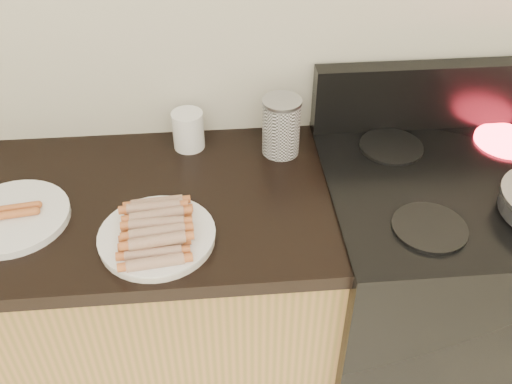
{
  "coord_description": "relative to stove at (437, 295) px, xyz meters",
  "views": [
    {
      "loc": [
        0.11,
        0.55,
        1.85
      ],
      "look_at": [
        0.2,
        1.62,
        0.96
      ],
      "focal_mm": 40.0,
      "sensor_mm": 36.0,
      "label": 1
    }
  ],
  "objects": [
    {
      "name": "plain_sausages",
      "position": [
        -1.18,
        -0.04,
        0.47
      ],
      "size": [
        0.13,
        0.06,
        0.02
      ],
      "rotation": [
        0.0,
        0.0,
        0.14
      ],
      "color": "#BF6C40",
      "rests_on": "side_plate"
    },
    {
      "name": "mug",
      "position": [
        -0.74,
        0.24,
        0.5
      ],
      "size": [
        0.11,
        0.11,
        0.11
      ],
      "primitive_type": "cylinder",
      "rotation": [
        0.0,
        0.0,
        0.33
      ],
      "color": "silver",
      "rests_on": "counter_slab"
    },
    {
      "name": "main_plate",
      "position": [
        -0.82,
        -0.14,
        0.45
      ],
      "size": [
        0.33,
        0.33,
        0.02
      ],
      "primitive_type": "cylinder",
      "rotation": [
        0.0,
        0.0,
        0.24
      ],
      "color": "silver",
      "rests_on": "counter_slab"
    },
    {
      "name": "stove_panel",
      "position": [
        0.0,
        0.28,
        0.55
      ],
      "size": [
        0.76,
        0.06,
        0.2
      ],
      "primitive_type": "cube",
      "color": "black",
      "rests_on": "stove"
    },
    {
      "name": "burner_far_right",
      "position": [
        0.17,
        0.17,
        0.46
      ],
      "size": [
        0.18,
        0.18,
        0.01
      ],
      "primitive_type": "cylinder",
      "color": "#FF1E2D",
      "rests_on": "stove"
    },
    {
      "name": "side_plate",
      "position": [
        -1.18,
        -0.04,
        0.45
      ],
      "size": [
        0.36,
        0.36,
        0.02
      ],
      "primitive_type": "cylinder",
      "rotation": [
        0.0,
        0.0,
        -0.37
      ],
      "color": "white",
      "rests_on": "counter_slab"
    },
    {
      "name": "burner_near_left",
      "position": [
        -0.17,
        -0.17,
        0.46
      ],
      "size": [
        0.18,
        0.18,
        0.01
      ],
      "primitive_type": "cylinder",
      "color": "black",
      "rests_on": "stove"
    },
    {
      "name": "wall_back",
      "position": [
        -0.78,
        0.32,
        0.84
      ],
      "size": [
        4.0,
        0.04,
        2.6
      ],
      "primitive_type": "cube",
      "color": "silver",
      "rests_on": "ground"
    },
    {
      "name": "hotdog_pile",
      "position": [
        -0.82,
        -0.14,
        0.48
      ],
      "size": [
        0.13,
        0.24,
        0.05
      ],
      "rotation": [
        0.0,
        0.0,
        0.06
      ],
      "color": "#A2352F",
      "rests_on": "main_plate"
    },
    {
      "name": "canister",
      "position": [
        -0.48,
        0.2,
        0.53
      ],
      "size": [
        0.11,
        0.11,
        0.17
      ],
      "rotation": [
        0.0,
        0.0,
        -0.32
      ],
      "color": "silver",
      "rests_on": "counter_slab"
    },
    {
      "name": "stove",
      "position": [
        0.0,
        0.0,
        0.0
      ],
      "size": [
        0.76,
        0.65,
        0.91
      ],
      "color": "black",
      "rests_on": "floor"
    },
    {
      "name": "burner_far_left",
      "position": [
        -0.17,
        0.17,
        0.46
      ],
      "size": [
        0.18,
        0.18,
        0.01
      ],
      "primitive_type": "cylinder",
      "color": "black",
      "rests_on": "stove"
    }
  ]
}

